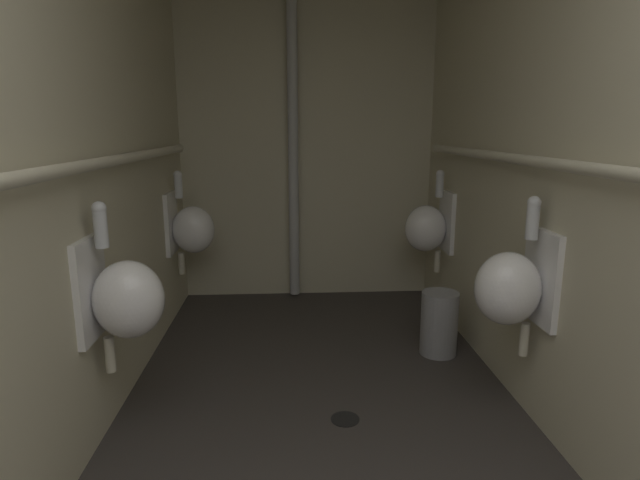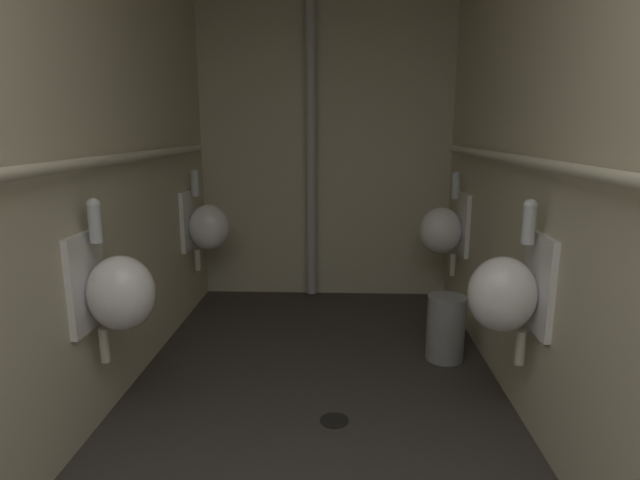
{
  "view_description": "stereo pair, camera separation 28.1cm",
  "coord_description": "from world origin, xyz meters",
  "px_view_note": "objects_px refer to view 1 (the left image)",
  "views": [
    {
      "loc": [
        -0.15,
        -0.17,
        1.38
      ],
      "look_at": [
        0.02,
        2.58,
        0.78
      ],
      "focal_mm": 28.86,
      "sensor_mm": 36.0,
      "label": 1
    },
    {
      "loc": [
        0.13,
        -0.17,
        1.38
      ],
      "look_at": [
        0.02,
        2.58,
        0.78
      ],
      "focal_mm": 28.86,
      "sensor_mm": 36.0,
      "label": 2
    }
  ],
  "objects_px": {
    "urinal_left_far": "(190,228)",
    "urinal_right_mid": "(512,286)",
    "standpipe_back_wall": "(293,135)",
    "waste_bin": "(439,323)",
    "urinal_left_mid": "(123,297)",
    "floor_drain": "(345,419)",
    "urinal_right_far": "(429,227)"
  },
  "relations": [
    {
      "from": "urinal_left_mid",
      "to": "floor_drain",
      "type": "relative_size",
      "value": 5.39
    },
    {
      "from": "standpipe_back_wall",
      "to": "waste_bin",
      "type": "xyz_separation_m",
      "value": [
        0.88,
        -1.17,
        -1.13
      ]
    },
    {
      "from": "standpipe_back_wall",
      "to": "urinal_right_mid",
      "type": "bearing_deg",
      "value": -63.1
    },
    {
      "from": "urinal_right_mid",
      "to": "floor_drain",
      "type": "bearing_deg",
      "value": 176.77
    },
    {
      "from": "urinal_right_mid",
      "to": "floor_drain",
      "type": "relative_size",
      "value": 5.39
    },
    {
      "from": "urinal_left_far",
      "to": "floor_drain",
      "type": "xyz_separation_m",
      "value": [
        0.97,
        -1.45,
        -0.67
      ]
    },
    {
      "from": "urinal_right_mid",
      "to": "floor_drain",
      "type": "height_order",
      "value": "urinal_right_mid"
    },
    {
      "from": "urinal_right_mid",
      "to": "floor_drain",
      "type": "distance_m",
      "value": 1.01
    },
    {
      "from": "urinal_right_mid",
      "to": "standpipe_back_wall",
      "type": "height_order",
      "value": "standpipe_back_wall"
    },
    {
      "from": "urinal_left_far",
      "to": "urinal_right_far",
      "type": "distance_m",
      "value": 1.73
    },
    {
      "from": "urinal_left_mid",
      "to": "waste_bin",
      "type": "distance_m",
      "value": 1.88
    },
    {
      "from": "urinal_left_far",
      "to": "waste_bin",
      "type": "distance_m",
      "value": 1.86
    },
    {
      "from": "urinal_left_mid",
      "to": "urinal_left_far",
      "type": "bearing_deg",
      "value": 90.0
    },
    {
      "from": "urinal_right_far",
      "to": "standpipe_back_wall",
      "type": "height_order",
      "value": "standpipe_back_wall"
    },
    {
      "from": "urinal_left_mid",
      "to": "floor_drain",
      "type": "height_order",
      "value": "urinal_left_mid"
    },
    {
      "from": "urinal_left_mid",
      "to": "waste_bin",
      "type": "relative_size",
      "value": 1.9
    },
    {
      "from": "urinal_right_mid",
      "to": "urinal_left_mid",
      "type": "bearing_deg",
      "value": -178.31
    },
    {
      "from": "standpipe_back_wall",
      "to": "waste_bin",
      "type": "distance_m",
      "value": 1.85
    },
    {
      "from": "floor_drain",
      "to": "waste_bin",
      "type": "relative_size",
      "value": 0.35
    },
    {
      "from": "urinal_right_mid",
      "to": "standpipe_back_wall",
      "type": "distance_m",
      "value": 2.26
    },
    {
      "from": "urinal_left_far",
      "to": "urinal_right_mid",
      "type": "height_order",
      "value": "same"
    },
    {
      "from": "urinal_left_far",
      "to": "urinal_right_mid",
      "type": "bearing_deg",
      "value": -40.86
    },
    {
      "from": "floor_drain",
      "to": "waste_bin",
      "type": "bearing_deg",
      "value": 47.12
    },
    {
      "from": "urinal_left_far",
      "to": "standpipe_back_wall",
      "type": "bearing_deg",
      "value": 29.78
    },
    {
      "from": "urinal_left_far",
      "to": "urinal_right_far",
      "type": "height_order",
      "value": "same"
    },
    {
      "from": "floor_drain",
      "to": "waste_bin",
      "type": "xyz_separation_m",
      "value": [
        0.66,
        0.71,
        0.19
      ]
    },
    {
      "from": "urinal_left_far",
      "to": "standpipe_back_wall",
      "type": "height_order",
      "value": "standpipe_back_wall"
    },
    {
      "from": "standpipe_back_wall",
      "to": "waste_bin",
      "type": "height_order",
      "value": "standpipe_back_wall"
    },
    {
      "from": "urinal_left_mid",
      "to": "urinal_right_mid",
      "type": "relative_size",
      "value": 1.0
    },
    {
      "from": "standpipe_back_wall",
      "to": "urinal_left_mid",
      "type": "bearing_deg",
      "value": -110.83
    },
    {
      "from": "urinal_right_mid",
      "to": "urinal_left_far",
      "type": "bearing_deg",
      "value": 139.14
    },
    {
      "from": "waste_bin",
      "to": "urinal_right_mid",
      "type": "bearing_deg",
      "value": -82.73
    }
  ]
}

